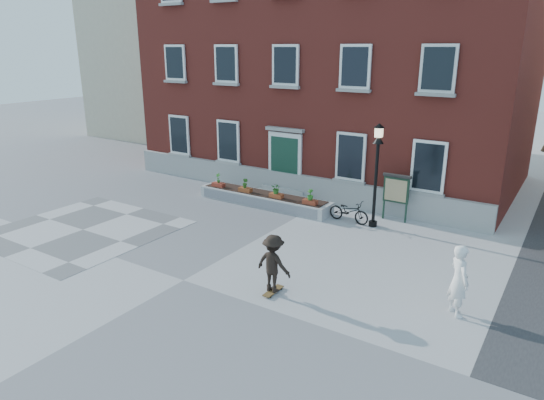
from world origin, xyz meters
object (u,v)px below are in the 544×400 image
Objects in this scene: lamp_post at (377,161)px; skateboarder at (273,264)px; bicycle at (349,211)px; notice_board at (396,190)px; bystander at (459,280)px.

skateboarder is at bearing -92.88° from lamp_post.
bicycle is at bearing -175.56° from lamp_post.
bicycle is 0.43× the size of lamp_post.
lamp_post is 2.29× the size of skateboarder.
lamp_post is 2.10× the size of notice_board.
lamp_post is 1.72m from notice_board.
notice_board is 1.09× the size of skateboarder.
skateboarder reaches higher than bicycle.
bicycle is 0.90× the size of notice_board.
lamp_post reaches higher than bicycle.
bystander is 7.03m from notice_board.
bicycle is 0.98× the size of skateboarder.
bicycle is 2.31m from lamp_post.
lamp_post reaches higher than bystander.
notice_board is at bearing -11.12° from bystander.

